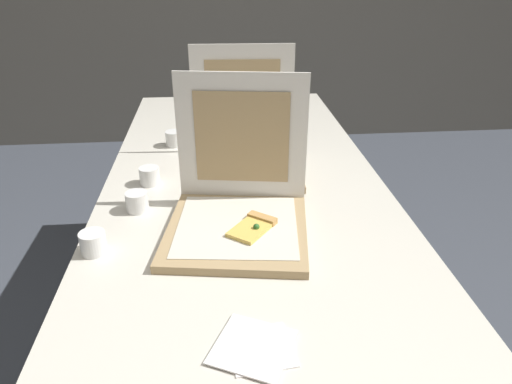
{
  "coord_description": "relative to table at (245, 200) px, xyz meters",
  "views": [
    {
      "loc": [
        -0.08,
        -0.74,
        1.37
      ],
      "look_at": [
        0.02,
        0.41,
        0.78
      ],
      "focal_mm": 33.03,
      "sensor_mm": 36.0,
      "label": 1
    }
  ],
  "objects": [
    {
      "name": "cup_white_near_left",
      "position": [
        -0.39,
        -0.32,
        0.08
      ],
      "size": [
        0.06,
        0.06,
        0.06
      ],
      "primitive_type": "cylinder",
      "color": "white",
      "rests_on": "table"
    },
    {
      "name": "pizza_box_front",
      "position": [
        -0.03,
        -0.24,
        0.1
      ],
      "size": [
        0.41,
        0.41,
        0.38
      ],
      "rotation": [
        0.0,
        0.0,
        -0.15
      ],
      "color": "tan",
      "rests_on": "table"
    },
    {
      "name": "cup_white_near_center",
      "position": [
        -0.31,
        -0.12,
        0.08
      ],
      "size": [
        0.06,
        0.06,
        0.06
      ],
      "primitive_type": "cylinder",
      "color": "white",
      "rests_on": "table"
    },
    {
      "name": "pizza_box_middle",
      "position": [
        0.01,
        0.16,
        0.1
      ],
      "size": [
        0.37,
        0.38,
        0.38
      ],
      "rotation": [
        0.0,
        0.0,
        -0.04
      ],
      "color": "tan",
      "rests_on": "table"
    },
    {
      "name": "cup_white_mid",
      "position": [
        -0.3,
        0.05,
        0.08
      ],
      "size": [
        0.06,
        0.06,
        0.06
      ],
      "primitive_type": "cylinder",
      "color": "white",
      "rests_on": "table"
    },
    {
      "name": "table",
      "position": [
        0.0,
        0.0,
        0.0
      ],
      "size": [
        0.88,
        2.07,
        0.72
      ],
      "color": "silver",
      "rests_on": "ground"
    },
    {
      "name": "napkin_pile",
      "position": [
        -0.03,
        -0.67,
        0.05
      ],
      "size": [
        0.18,
        0.18,
        0.01
      ],
      "color": "white",
      "rests_on": "table"
    },
    {
      "name": "cup_white_far",
      "position": [
        -0.24,
        0.37,
        0.08
      ],
      "size": [
        0.06,
        0.06,
        0.06
      ],
      "primitive_type": "cylinder",
      "color": "white",
      "rests_on": "table"
    }
  ]
}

